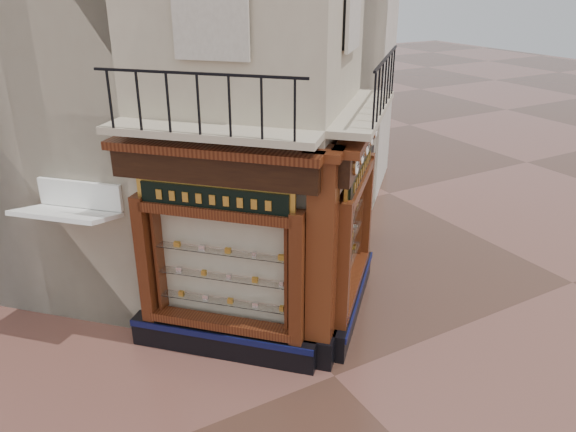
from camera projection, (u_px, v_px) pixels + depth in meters
ground at (334, 376)px, 9.79m from camera, size 80.00×80.00×0.00m
neighbour_left at (53, 18)px, 13.37m from camera, size 11.31×11.31×11.00m
neighbour_right at (241, 11)px, 15.62m from camera, size 11.31×11.31×11.00m
shopfront_left at (219, 258)px, 9.62m from camera, size 2.86×2.86×3.98m
shopfront_right at (353, 225)px, 10.90m from camera, size 2.86×2.86×3.98m
corner_pilaster at (322, 266)px, 9.42m from camera, size 0.85×0.85×3.98m
balcony at (293, 120)px, 9.30m from camera, size 5.94×2.97×1.03m
clock_a at (356, 165)px, 9.05m from camera, size 0.28×0.28×0.35m
clock_b at (361, 154)px, 9.59m from camera, size 0.29×0.29×0.36m
clock_c at (366, 145)px, 10.13m from camera, size 0.33×0.33×0.41m
clock_d at (371, 136)px, 10.68m from camera, size 0.30×0.30×0.37m
clock_e at (375, 127)px, 11.26m from camera, size 0.33×0.33×0.41m
awning at (87, 337)px, 10.83m from camera, size 1.88×1.88×0.32m
signboard_left at (214, 198)px, 9.10m from camera, size 1.99×1.99×0.53m
signboard_right at (359, 170)px, 10.43m from camera, size 2.03×2.03×0.54m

